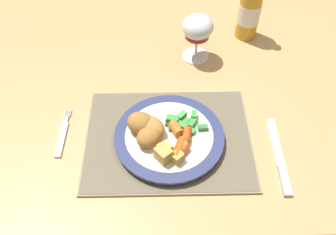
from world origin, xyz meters
TOP-DOWN VIEW (x-y plane):
  - ground_plane at (0.00, 0.00)m, footprint 6.00×6.00m
  - dining_table at (0.00, 0.00)m, footprint 1.17×0.86m
  - placemat at (-0.03, -0.20)m, footprint 0.37×0.28m
  - dinner_plate at (-0.03, -0.21)m, footprint 0.24×0.24m
  - breaded_croquettes at (-0.08, -0.21)m, footprint 0.10×0.11m
  - green_beans_pile at (0.00, -0.19)m, footprint 0.09×0.07m
  - glazed_carrots at (-0.01, -0.24)m, footprint 0.05×0.10m
  - fork at (-0.27, -0.19)m, footprint 0.02×0.14m
  - table_knife at (0.21, -0.27)m, footprint 0.02×0.20m
  - wine_glass at (0.05, 0.07)m, footprint 0.08×0.08m
  - bottle at (0.20, 0.17)m, footprint 0.06×0.06m
  - roast_potatoes at (-0.03, -0.27)m, footprint 0.06×0.05m

SIDE VIEW (x-z plane):
  - ground_plane at x=0.00m, z-range 0.00..0.00m
  - dining_table at x=0.00m, z-range 0.27..1.01m
  - fork at x=-0.27m, z-range 0.74..0.75m
  - table_knife at x=0.21m, z-range 0.74..0.75m
  - placemat at x=-0.03m, z-range 0.74..0.75m
  - dinner_plate at x=-0.03m, z-range 0.75..0.77m
  - green_beans_pile at x=0.00m, z-range 0.76..0.78m
  - glazed_carrots at x=-0.01m, z-range 0.76..0.79m
  - roast_potatoes at x=-0.03m, z-range 0.76..0.80m
  - breaded_croquettes at x=-0.08m, z-range 0.76..0.81m
  - wine_glass at x=0.05m, z-range 0.77..0.89m
  - bottle at x=0.20m, z-range 0.71..0.96m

